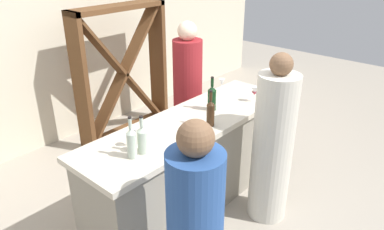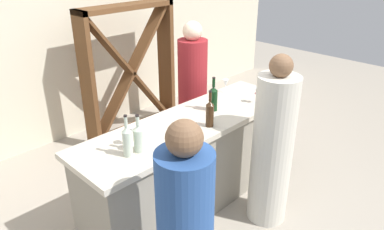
# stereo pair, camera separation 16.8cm
# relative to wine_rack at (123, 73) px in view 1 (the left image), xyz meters

# --- Properties ---
(ground_plane) EXTENTS (12.00, 12.00, 0.00)m
(ground_plane) POSITION_rel_wine_rack_xyz_m (-0.53, -1.65, -0.85)
(ground_plane) COLOR #9E9384
(back_wall) EXTENTS (8.00, 0.10, 2.80)m
(back_wall) POSITION_rel_wine_rack_xyz_m (-0.53, 0.55, 0.55)
(back_wall) COLOR beige
(back_wall) RESTS_ON ground
(bar_counter) EXTENTS (2.29, 0.67, 0.91)m
(bar_counter) POSITION_rel_wine_rack_xyz_m (-0.53, -1.65, -0.39)
(bar_counter) COLOR gray
(bar_counter) RESTS_ON ground
(wine_rack) EXTENTS (1.29, 0.28, 1.70)m
(wine_rack) POSITION_rel_wine_rack_xyz_m (0.00, 0.00, 0.00)
(wine_rack) COLOR brown
(wine_rack) RESTS_ON ground
(wine_bottle_leftmost_clear_pale) EXTENTS (0.07, 0.07, 0.33)m
(wine_bottle_leftmost_clear_pale) POSITION_rel_wine_rack_xyz_m (-1.30, -1.74, 0.19)
(wine_bottle_leftmost_clear_pale) COLOR #B7C6B2
(wine_bottle_leftmost_clear_pale) RESTS_ON bar_counter
(wine_bottle_second_left_clear_pale) EXTENTS (0.08, 0.08, 0.30)m
(wine_bottle_second_left_clear_pale) POSITION_rel_wine_rack_xyz_m (-1.20, -1.74, 0.18)
(wine_bottle_second_left_clear_pale) COLOR #B7C6B2
(wine_bottle_second_left_clear_pale) RESTS_ON bar_counter
(wine_bottle_center_amber_brown) EXTENTS (0.07, 0.07, 0.33)m
(wine_bottle_center_amber_brown) POSITION_rel_wine_rack_xyz_m (-0.51, -1.84, 0.19)
(wine_bottle_center_amber_brown) COLOR #331E0F
(wine_bottle_center_amber_brown) RESTS_ON bar_counter
(wine_bottle_second_right_dark_green) EXTENTS (0.08, 0.08, 0.33)m
(wine_bottle_second_right_dark_green) POSITION_rel_wine_rack_xyz_m (-0.24, -1.64, 0.19)
(wine_bottle_second_right_dark_green) COLOR black
(wine_bottle_second_right_dark_green) RESTS_ON bar_counter
(wine_glass_near_left) EXTENTS (0.07, 0.07, 0.16)m
(wine_glass_near_left) POSITION_rel_wine_rack_xyz_m (0.20, -1.83, 0.16)
(wine_glass_near_left) COLOR white
(wine_glass_near_left) RESTS_ON bar_counter
(wine_glass_near_center) EXTENTS (0.07, 0.07, 0.16)m
(wine_glass_near_center) POSITION_rel_wine_rack_xyz_m (-1.19, -1.63, 0.17)
(wine_glass_near_center) COLOR white
(wine_glass_near_center) RESTS_ON bar_counter
(wine_glass_near_right) EXTENTS (0.06, 0.06, 0.14)m
(wine_glass_near_right) POSITION_rel_wine_rack_xyz_m (0.21, -1.42, 0.16)
(wine_glass_near_right) COLOR white
(wine_glass_near_right) RESTS_ON bar_counter
(person_left_guest) EXTENTS (0.43, 0.43, 1.58)m
(person_left_guest) POSITION_rel_wine_rack_xyz_m (-0.18, -2.29, -0.12)
(person_left_guest) COLOR beige
(person_left_guest) RESTS_ON ground
(person_center_guest) EXTENTS (0.40, 0.40, 1.45)m
(person_center_guest) POSITION_rel_wine_rack_xyz_m (-1.37, -2.41, -0.18)
(person_center_guest) COLOR #284C8C
(person_center_guest) RESTS_ON ground
(person_right_guest) EXTENTS (0.36, 0.36, 1.61)m
(person_right_guest) POSITION_rel_wine_rack_xyz_m (0.17, -0.96, -0.10)
(person_right_guest) COLOR maroon
(person_right_guest) RESTS_ON ground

